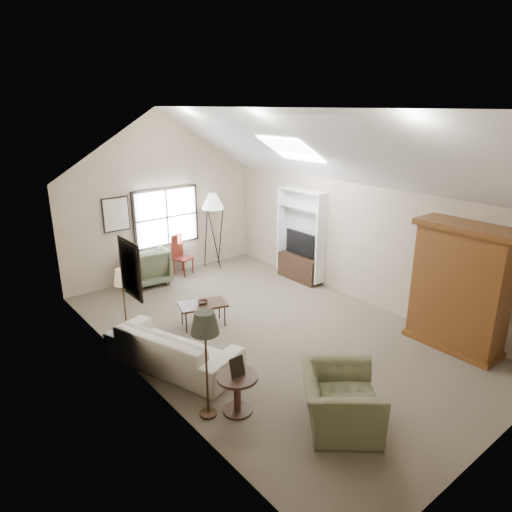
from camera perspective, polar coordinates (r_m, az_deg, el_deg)
room_shell at (r=7.67m, az=1.93°, el=12.15°), size 5.01×8.01×4.00m
window at (r=11.28m, az=-11.11°, el=4.80°), size 1.72×0.08×1.42m
skylight at (r=9.21m, az=4.44°, el=13.24°), size 0.80×1.20×0.52m
wall_art at (r=8.63m, az=-16.37°, el=2.09°), size 1.97×3.71×0.88m
armoire at (r=8.46m, az=24.17°, el=-3.64°), size 0.60×1.50×2.20m
tv_alcove at (r=10.79m, az=5.64°, el=2.79°), size 0.32×1.30×2.10m
media_console at (r=11.04m, az=5.43°, el=-1.48°), size 0.34×1.18×0.60m
tv_panel at (r=10.84m, az=5.53°, el=1.60°), size 0.05×0.90×0.55m
sofa at (r=7.61m, az=-10.35°, el=-11.14°), size 1.57×2.42×0.66m
armchair_near at (r=6.35m, az=10.41°, el=-17.30°), size 1.49×1.50×0.74m
armchair_far at (r=11.02m, az=-13.58°, el=-1.21°), size 1.02×1.05×0.87m
coffee_table at (r=8.85m, az=-6.61°, el=-7.27°), size 1.00×0.74×0.45m
bowl at (r=8.74m, az=-6.67°, el=-5.78°), size 0.27×0.27×0.05m
side_table at (r=6.52m, az=-2.33°, el=-16.82°), size 0.72×0.72×0.57m
side_chair at (r=11.43m, az=-9.13°, el=0.14°), size 0.50×0.50×1.00m
tripod_lamp at (r=11.76m, az=-5.34°, el=3.27°), size 0.64×0.64×1.97m
dark_lamp at (r=6.22m, az=-6.22°, el=-13.30°), size 0.48×0.48×1.58m
tan_lamp at (r=8.32m, az=-16.09°, el=-5.98°), size 0.36×0.36×1.42m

